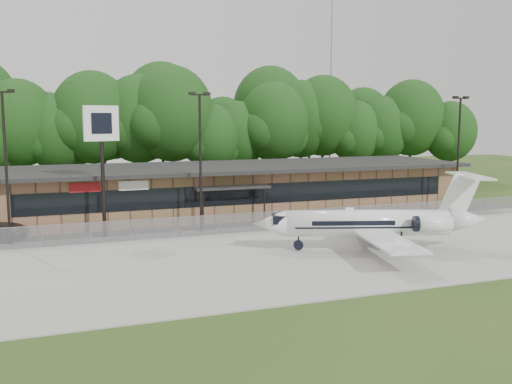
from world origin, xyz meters
name	(u,v)px	position (x,y,z in m)	size (l,w,h in m)	color
ground	(383,287)	(0.00, 0.00, 0.00)	(160.00, 160.00, 0.00)	#284619
apron	(313,251)	(0.00, 8.00, 0.04)	(64.00, 18.00, 0.08)	#9E9B93
parking_lot	(251,221)	(0.00, 19.50, 0.03)	(50.00, 9.00, 0.06)	#383835
terminal	(234,188)	(0.00, 23.94, 2.18)	(41.00, 11.65, 4.30)	#885A44
fence	(272,221)	(0.00, 15.00, 0.78)	(46.00, 0.04, 1.52)	gray
treeline	(186,125)	(0.00, 42.00, 7.50)	(72.00, 12.00, 15.00)	black
radio_mast	(331,88)	(22.00, 48.00, 12.50)	(0.20, 0.20, 25.00)	gray
light_pole_left	(5,156)	(-18.00, 16.50, 5.98)	(1.55, 0.30, 10.23)	black
light_pole_mid	(200,151)	(-5.00, 16.50, 5.98)	(1.55, 0.30, 10.23)	black
light_pole_right	(459,146)	(18.00, 16.50, 5.98)	(1.55, 0.30, 10.23)	black
business_jet	(376,224)	(3.81, 6.85, 1.78)	(14.63, 13.11, 4.98)	white
pole_sign	(102,137)	(-11.90, 16.79, 7.07)	(2.42, 0.79, 9.24)	black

